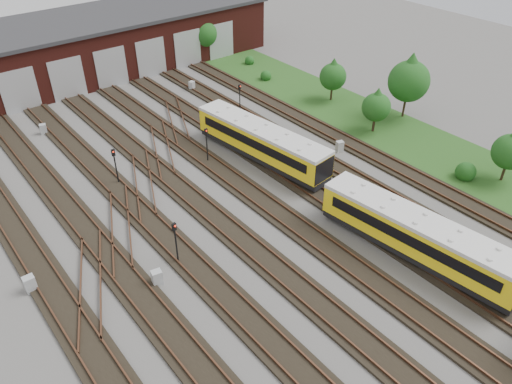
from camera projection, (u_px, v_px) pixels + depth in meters
ground at (298, 256)px, 33.49m from camera, size 120.00×120.00×0.00m
track_network at (290, 251)px, 33.72m from camera, size 30.40×70.00×0.33m
maintenance_shed at (63, 51)px, 57.19m from camera, size 51.00×12.50×6.35m
grass_verge at (370, 121)px, 49.61m from camera, size 8.00×55.00×0.05m
metro_train at (417, 235)px, 32.47m from camera, size 3.97×45.81×2.81m
signal_mast_0 at (115, 162)px, 39.39m from camera, size 0.31×0.29×3.21m
signal_mast_1 at (175, 238)px, 31.77m from camera, size 0.29×0.28×3.27m
signal_mast_2 at (207, 141)px, 42.16m from camera, size 0.27×0.26×3.24m
signal_mast_3 at (240, 96)px, 49.50m from camera, size 0.28×0.27×3.35m
relay_cabinet_0 at (30, 284)px, 30.57m from camera, size 0.68×0.57×1.12m
relay_cabinet_1 at (43, 129)px, 47.30m from camera, size 0.71×0.64×0.98m
relay_cabinet_2 at (157, 278)px, 31.06m from camera, size 0.72×0.64×1.06m
relay_cabinet_3 at (192, 86)px, 55.75m from camera, size 0.75×0.70×0.99m
relay_cabinet_4 at (340, 146)px, 44.56m from camera, size 0.72×0.65×1.01m
tree_0 at (203, 30)px, 61.90m from camera, size 3.52×3.52×5.84m
tree_1 at (333, 73)px, 52.08m from camera, size 2.82×2.82×4.68m
tree_2 at (410, 76)px, 48.08m from camera, size 4.03×4.03×6.67m
tree_3 at (377, 104)px, 46.32m from camera, size 2.69×2.69×4.46m
tree_4 at (512, 148)px, 39.24m from camera, size 2.87×2.87×4.76m
bush_0 at (466, 169)px, 40.81m from camera, size 1.67×1.67×1.67m
bush_1 at (266, 74)px, 58.09m from camera, size 1.28×1.28×1.28m
bush_2 at (250, 59)px, 62.27m from camera, size 1.17×1.17×1.17m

